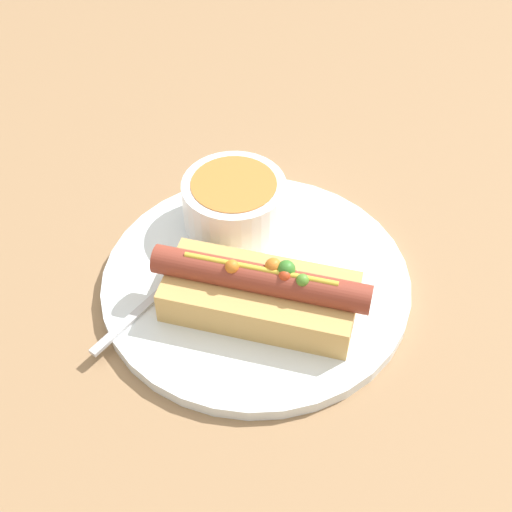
% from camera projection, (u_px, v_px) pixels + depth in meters
% --- Properties ---
extents(ground_plane, '(4.00, 4.00, 0.00)m').
position_uv_depth(ground_plane, '(256.00, 286.00, 0.67)').
color(ground_plane, '#93704C').
extents(dinner_plate, '(0.29, 0.29, 0.01)m').
position_uv_depth(dinner_plate, '(256.00, 282.00, 0.66)').
color(dinner_plate, white).
rests_on(dinner_plate, ground_plane).
extents(hot_dog, '(0.19, 0.08, 0.06)m').
position_uv_depth(hot_dog, '(260.00, 292.00, 0.62)').
color(hot_dog, tan).
rests_on(hot_dog, dinner_plate).
extents(soup_bowl, '(0.10, 0.10, 0.05)m').
position_uv_depth(soup_bowl, '(234.00, 202.00, 0.69)').
color(soup_bowl, white).
rests_on(soup_bowl, dinner_plate).
extents(spoon, '(0.08, 0.17, 0.01)m').
position_uv_depth(spoon, '(190.00, 265.00, 0.67)').
color(spoon, '#B7B7BC').
rests_on(spoon, dinner_plate).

